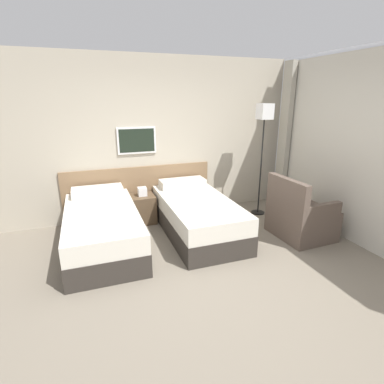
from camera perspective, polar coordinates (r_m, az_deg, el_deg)
name	(u,v)px	position (r m, az deg, el deg)	size (l,w,h in m)	color
ground_plane	(210,278)	(3.68, 3.42, -15.99)	(16.00, 16.00, 0.00)	slate
wall_headboard	(159,142)	(5.25, -6.30, 9.49)	(10.00, 0.10, 2.70)	#B7AD99
wall_window	(382,154)	(4.60, 32.46, 6.17)	(0.21, 4.72, 2.70)	white
bed_near_door	(103,228)	(4.40, -16.68, -6.64)	(0.97, 1.94, 0.68)	#332D28
bed_near_window	(197,215)	(4.65, 0.94, -4.49)	(0.97, 1.94, 0.68)	#332D28
nightstand	(143,208)	(5.14, -9.29, -3.03)	(0.39, 0.41, 0.61)	brown
floor_lamp	(264,123)	(5.30, 13.56, 12.59)	(0.24, 0.24, 1.94)	black
armchair	(300,217)	(4.82, 19.84, -4.58)	(0.77, 0.85, 0.94)	brown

